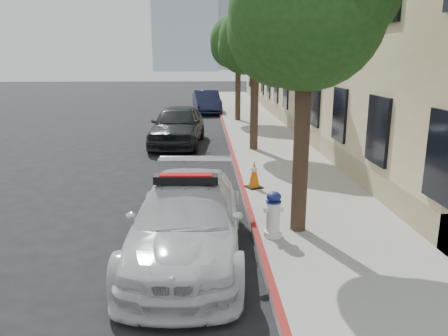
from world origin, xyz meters
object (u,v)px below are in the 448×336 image
parked_car_far (207,102)px  fire_hydrant (273,215)px  parked_car_mid (178,125)px  traffic_cone (254,174)px  police_car (187,220)px

parked_car_far → fire_hydrant: bearing=-92.4°
parked_car_mid → traffic_cone: size_ratio=6.59×
parked_car_far → parked_car_mid: bearing=-102.0°
parked_car_mid → fire_hydrant: (2.38, -9.98, -0.23)m
fire_hydrant → traffic_cone: (0.00, 3.25, -0.07)m
police_car → parked_car_far: police_car is taller
parked_car_far → traffic_cone: parked_car_far is taller
parked_car_far → fire_hydrant: parked_car_far is taller
parked_car_mid → parked_car_far: size_ratio=1.08×
fire_hydrant → traffic_cone: size_ratio=1.22×
fire_hydrant → traffic_cone: 3.25m
parked_car_mid → parked_car_far: 10.96m
police_car → traffic_cone: 4.06m
fire_hydrant → traffic_cone: bearing=81.5°
police_car → traffic_cone: police_car is taller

